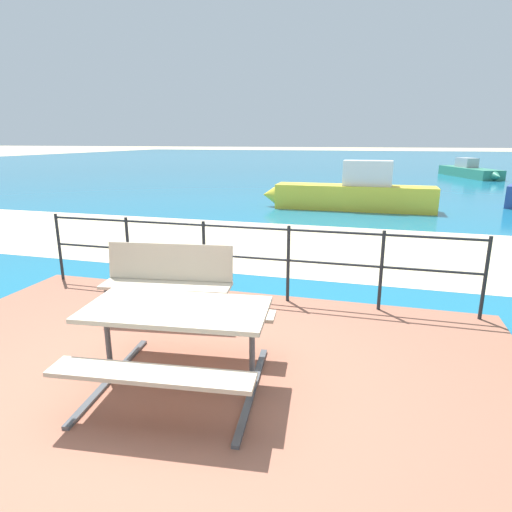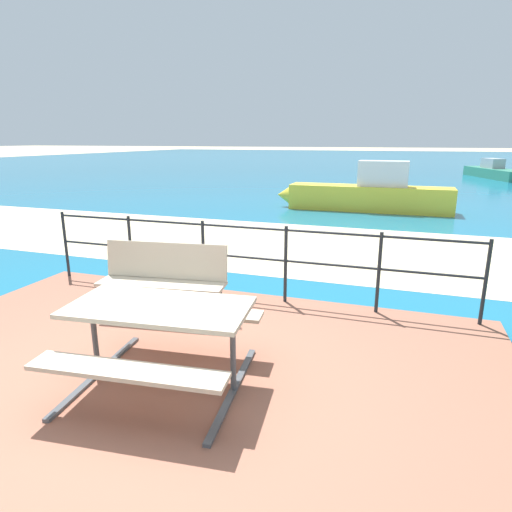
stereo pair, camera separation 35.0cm
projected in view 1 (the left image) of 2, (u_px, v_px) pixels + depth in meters
ground_plane at (165, 399)px, 3.71m from camera, size 240.00×240.00×0.00m
patio_paving at (165, 396)px, 3.70m from camera, size 6.40×5.20×0.06m
sea_water at (358, 163)px, 40.99m from camera, size 90.00×90.00×0.01m
beach_strip at (290, 245)px, 9.08m from camera, size 54.03×4.86×0.01m
picnic_table at (177, 326)px, 3.66m from camera, size 1.67×1.60×0.74m
park_bench at (168, 275)px, 5.14m from camera, size 1.57×0.62×0.89m
railing_fence at (245, 252)px, 5.80m from camera, size 5.94×0.04×1.02m
boat_mid at (351, 194)px, 13.51m from camera, size 5.37×0.99×1.52m
boat_far at (469, 171)px, 25.25m from camera, size 2.76×5.69×1.08m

